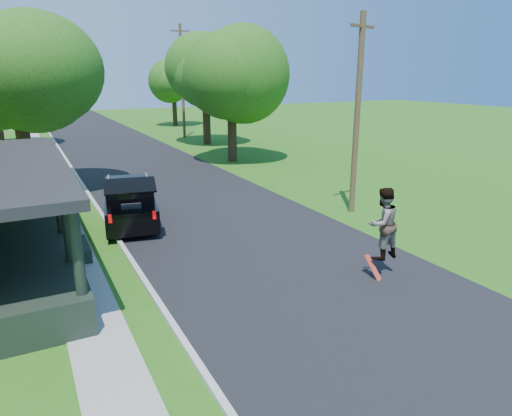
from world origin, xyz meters
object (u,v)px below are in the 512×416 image
skateboarder (383,223)px  utility_pole_near (357,114)px  black_suv (130,203)px  tree_right_near (230,71)px

skateboarder → utility_pole_near: utility_pole_near is taller
black_suv → skateboarder: size_ratio=2.39×
tree_right_near → utility_pole_near: 12.87m
utility_pole_near → black_suv: bearing=147.3°
tree_right_near → utility_pole_near: bearing=-91.4°
black_suv → tree_right_near: 14.37m
black_suv → utility_pole_near: 9.43m
black_suv → skateboarder: skateboarder is taller
utility_pole_near → skateboarder: bearing=-137.9°
skateboarder → utility_pole_near: (3.28, 5.33, 2.47)m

